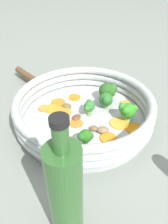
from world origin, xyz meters
The scene contains 28 objects.
ground_plane centered at (0.00, 0.00, 0.00)m, with size 4.00×4.00×0.00m, color gray.
skillet centered at (0.00, 0.00, 0.01)m, with size 0.33×0.33×0.02m, color #B2B5B7.
skillet_rim_wall centered at (0.00, 0.00, 0.05)m, with size 0.35×0.35×0.06m.
skillet_handle centered at (0.25, -0.06, 0.03)m, with size 0.02×0.02×0.18m, color brown.
skillet_rivet_left centered at (0.14, -0.07, 0.02)m, with size 0.01×0.01×0.01m, color #AFB6B7.
skillet_rivet_right centered at (0.16, 0.00, 0.02)m, with size 0.01×0.01×0.01m, color #AEB3B5.
carrot_slice_0 centered at (-0.01, 0.10, 0.02)m, with size 0.04×0.04×0.01m, color orange.
carrot_slice_1 centered at (0.09, 0.02, 0.02)m, with size 0.04×0.04×0.00m, color orange.
carrot_slice_2 centered at (-0.09, -0.02, 0.02)m, with size 0.05×0.05×0.00m, color gold.
carrot_slice_3 centered at (-0.13, -0.03, 0.02)m, with size 0.04×0.04×0.00m, color orange.
carrot_slice_4 centered at (0.05, 0.02, 0.02)m, with size 0.04×0.04×0.01m, color orange.
carrot_slice_5 centered at (-0.07, -0.11, 0.02)m, with size 0.03×0.03×0.01m, color orange.
carrot_slice_6 centered at (0.07, -0.06, 0.02)m, with size 0.03×0.03×0.00m, color orange.
carrot_slice_7 centered at (0.00, 0.03, 0.02)m, with size 0.03×0.03×0.00m, color orange.
carrot_slice_8 centered at (0.11, 0.03, 0.02)m, with size 0.03×0.03×0.01m, color orange.
carrot_slice_9 centered at (-0.09, 0.04, 0.02)m, with size 0.04×0.04×0.00m, color orange.
carrot_slice_10 centered at (0.09, -0.01, 0.02)m, with size 0.04×0.04×0.00m, color orange.
carrot_slice_11 centered at (0.07, 0.00, 0.02)m, with size 0.04×0.04×0.00m, color orange.
broccoli_floret_0 centered at (-0.06, 0.09, 0.05)m, with size 0.03×0.03×0.04m.
broccoli_floret_1 centered at (-0.03, -0.07, 0.05)m, with size 0.04×0.04×0.05m.
broccoli_floret_2 centered at (-0.02, -0.10, 0.05)m, with size 0.05×0.05×0.06m.
broccoli_floret_3 centered at (-0.10, -0.05, 0.05)m, with size 0.05×0.04×0.05m.
broccoli_floret_4 centered at (-0.01, -0.01, 0.04)m, with size 0.03×0.03×0.04m.
mushroom_piece_0 centered at (0.06, -0.01, 0.02)m, with size 0.03×0.02×0.01m, color brown.
mushroom_piece_1 centered at (0.01, 0.02, 0.02)m, with size 0.03×0.02×0.01m, color brown.
mushroom_piece_2 centered at (-0.07, 0.02, 0.02)m, with size 0.03×0.02×0.01m, color olive.
mushroom_piece_3 centered at (-0.05, 0.03, 0.02)m, with size 0.02×0.02×0.01m, color brown.
oil_bottle centered at (-0.13, 0.24, 0.09)m, with size 0.05×0.05×0.23m.
Camera 1 is at (-0.25, 0.37, 0.37)m, focal length 35.00 mm.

